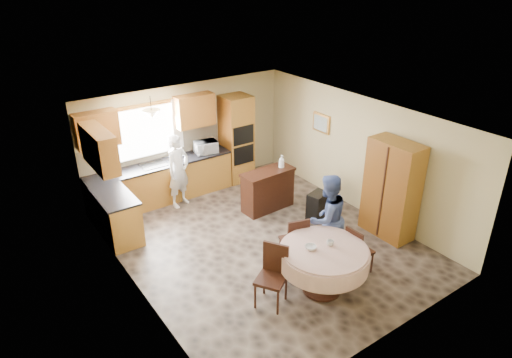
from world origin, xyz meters
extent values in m
cube|color=brown|center=(0.00, 0.00, 0.00)|extent=(5.00, 6.00, 0.01)
cube|color=white|center=(0.00, 0.00, 2.50)|extent=(5.00, 6.00, 0.01)
cube|color=tan|center=(0.00, 3.00, 1.25)|extent=(5.00, 0.02, 2.50)
cube|color=tan|center=(0.00, -3.00, 1.25)|extent=(5.00, 0.02, 2.50)
cube|color=tan|center=(-2.50, 0.00, 1.25)|extent=(0.02, 6.00, 2.50)
cube|color=tan|center=(2.50, 0.00, 1.25)|extent=(0.02, 6.00, 2.50)
cube|color=white|center=(-1.00, 2.98, 1.60)|extent=(1.40, 0.03, 1.10)
cube|color=white|center=(-1.75, 2.93, 1.65)|extent=(0.22, 0.02, 1.15)
cube|color=white|center=(-0.25, 2.93, 1.65)|extent=(0.22, 0.02, 1.15)
cube|color=gold|center=(-0.85, 2.70, 0.44)|extent=(3.30, 0.60, 0.88)
cube|color=black|center=(-0.85, 2.70, 0.90)|extent=(3.30, 0.64, 0.04)
cube|color=gold|center=(-2.20, 1.80, 0.44)|extent=(0.60, 1.20, 0.88)
cube|color=black|center=(-2.20, 1.80, 0.90)|extent=(0.64, 1.20, 0.04)
cube|color=tan|center=(-0.85, 2.99, 1.18)|extent=(3.30, 0.02, 0.55)
cube|color=#BD6F2F|center=(-2.05, 2.83, 1.91)|extent=(0.85, 0.33, 0.72)
cube|color=#BD6F2F|center=(0.15, 2.83, 1.91)|extent=(0.90, 0.33, 0.72)
cube|color=#BD6F2F|center=(-2.33, 1.80, 1.91)|extent=(0.33, 1.20, 0.72)
cube|color=gold|center=(1.15, 2.69, 1.06)|extent=(0.66, 0.62, 2.12)
cube|color=black|center=(1.15, 2.38, 1.25)|extent=(0.56, 0.01, 0.45)
cube|color=black|center=(1.15, 2.38, 0.75)|extent=(0.56, 0.01, 0.45)
cone|color=beige|center=(-1.00, 2.50, 2.12)|extent=(0.36, 0.36, 0.18)
cube|color=#3A1A0F|center=(0.87, 1.04, 0.42)|extent=(1.21, 0.54, 0.85)
cube|color=black|center=(1.47, 0.09, 0.30)|extent=(0.49, 0.40, 0.59)
cube|color=gold|center=(2.22, -1.13, 0.98)|extent=(0.51, 1.02, 1.95)
cylinder|color=#3A1A0F|center=(-0.03, -1.70, 0.38)|extent=(0.21, 0.21, 0.76)
cylinder|color=#3A1A0F|center=(-0.03, -1.70, 0.02)|extent=(0.64, 0.64, 0.04)
cylinder|color=beige|center=(-0.03, -1.70, 0.80)|extent=(1.38, 1.38, 0.05)
cylinder|color=beige|center=(-0.03, -1.70, 0.65)|extent=(1.44, 1.44, 0.30)
cube|color=#3A1A0F|center=(-0.92, -1.48, 0.47)|extent=(0.60, 0.60, 0.05)
cube|color=#3A1A0F|center=(-0.75, -1.38, 0.75)|extent=(0.26, 0.38, 0.52)
cylinder|color=#3A1A0F|center=(-1.11, -1.67, 0.22)|extent=(0.04, 0.04, 0.45)
cylinder|color=#3A1A0F|center=(-0.73, -1.67, 0.22)|extent=(0.04, 0.04, 0.45)
cylinder|color=#3A1A0F|center=(-1.11, -1.29, 0.22)|extent=(0.04, 0.04, 0.45)
cylinder|color=#3A1A0F|center=(-0.73, -1.29, 0.22)|extent=(0.04, 0.04, 0.45)
cube|color=#3A1A0F|center=(0.07, -0.82, 0.45)|extent=(0.52, 0.52, 0.05)
cube|color=#3A1A0F|center=(0.02, -1.01, 0.72)|extent=(0.40, 0.15, 0.50)
cylinder|color=#3A1A0F|center=(-0.11, -1.01, 0.22)|extent=(0.04, 0.04, 0.43)
cylinder|color=#3A1A0F|center=(0.25, -1.01, 0.22)|extent=(0.04, 0.04, 0.43)
cylinder|color=#3A1A0F|center=(-0.11, -0.64, 0.22)|extent=(0.04, 0.04, 0.43)
cylinder|color=#3A1A0F|center=(0.25, -0.64, 0.22)|extent=(0.04, 0.04, 0.43)
cube|color=#3A1A0F|center=(0.83, -1.69, 0.42)|extent=(0.40, 0.40, 0.05)
cube|color=#3A1A0F|center=(0.65, -1.69, 0.67)|extent=(0.05, 0.37, 0.47)
cylinder|color=#3A1A0F|center=(0.66, -1.86, 0.20)|extent=(0.03, 0.03, 0.40)
cylinder|color=#3A1A0F|center=(0.99, -1.86, 0.20)|extent=(0.03, 0.03, 0.40)
cylinder|color=#3A1A0F|center=(0.66, -1.52, 0.20)|extent=(0.03, 0.03, 0.40)
cylinder|color=#3A1A0F|center=(0.99, -1.52, 0.20)|extent=(0.03, 0.03, 0.40)
cube|color=gold|center=(2.47, 1.18, 1.62)|extent=(0.05, 0.51, 0.43)
cube|color=#A2B1BE|center=(2.44, 1.18, 1.62)|extent=(0.01, 0.43, 0.34)
imported|color=silver|center=(0.28, 2.65, 1.06)|extent=(0.56, 0.42, 0.28)
imported|color=silver|center=(-0.61, 2.30, 0.82)|extent=(0.70, 0.59, 1.65)
imported|color=#394A7D|center=(0.63, -1.04, 0.83)|extent=(0.83, 0.66, 1.66)
imported|color=#B2B2B2|center=(0.56, 1.04, 0.87)|extent=(0.27, 0.27, 0.05)
imported|color=silver|center=(1.24, 1.04, 1.01)|extent=(0.15, 0.15, 0.33)
imported|color=#B2B2B2|center=(0.10, -1.69, 0.87)|extent=(0.15, 0.15, 0.09)
imported|color=#B2B2B2|center=(-0.22, -1.58, 0.85)|extent=(0.19, 0.19, 0.06)
camera|label=1|loc=(-4.39, -6.01, 4.95)|focal=32.00mm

